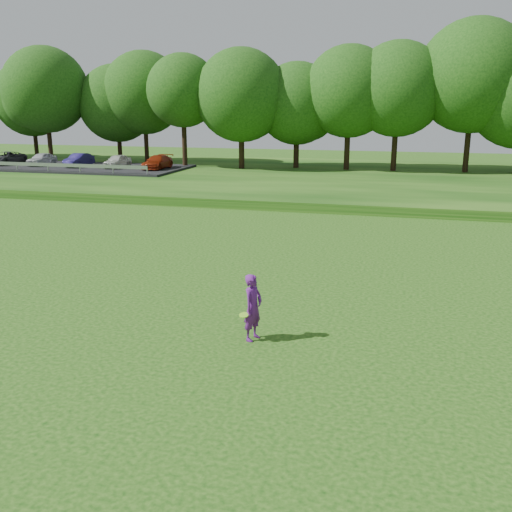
# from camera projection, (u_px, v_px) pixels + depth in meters

# --- Properties ---
(ground) EXTENTS (140.00, 140.00, 0.00)m
(ground) POSITION_uv_depth(u_px,v_px,m) (124.00, 319.00, 17.26)
(ground) COLOR #0F3B0B
(ground) RESTS_ON ground
(berm) EXTENTS (130.00, 30.00, 0.60)m
(berm) POSITION_uv_depth(u_px,v_px,m) (313.00, 178.00, 48.91)
(berm) COLOR #0F3B0B
(berm) RESTS_ON ground
(walking_path) EXTENTS (130.00, 1.60, 0.04)m
(walking_path) POSITION_uv_depth(u_px,v_px,m) (275.00, 208.00, 35.92)
(walking_path) COLOR gray
(walking_path) RESTS_ON ground
(treeline) EXTENTS (104.00, 7.00, 15.00)m
(treeline) POSITION_uv_depth(u_px,v_px,m) (323.00, 85.00, 50.66)
(treeline) COLOR #133C0D
(treeline) RESTS_ON berm
(parking_lot) EXTENTS (24.00, 9.00, 1.38)m
(parking_lot) POSITION_uv_depth(u_px,v_px,m) (59.00, 163.00, 53.70)
(parking_lot) COLOR black
(parking_lot) RESTS_ON berm
(woman) EXTENTS (0.63, 0.78, 1.87)m
(woman) POSITION_uv_depth(u_px,v_px,m) (253.00, 307.00, 15.56)
(woman) COLOR #621C7E
(woman) RESTS_ON ground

